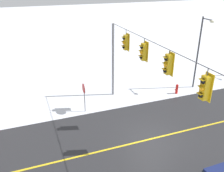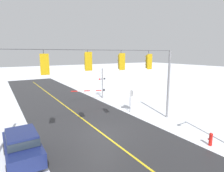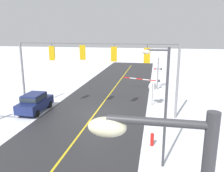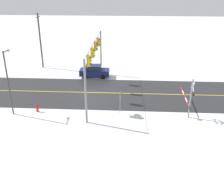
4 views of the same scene
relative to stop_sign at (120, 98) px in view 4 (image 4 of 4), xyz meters
name	(u,v)px [view 4 (image 4 of 4)]	position (x,y,z in m)	size (l,w,h in m)	color
ground_plane	(96,93)	(4.96, 3.10, -1.71)	(160.00, 160.00, 0.00)	silver
road_asphalt	(47,91)	(4.96, 9.10, -1.71)	(9.00, 80.00, 0.01)	#28282B
lane_centre_line	(47,91)	(4.96, 9.10, -1.70)	(0.14, 72.00, 0.01)	gold
signal_span	(95,58)	(4.80, 3.09, 2.71)	(14.20, 0.47, 6.22)	gray
stop_sign	(120,98)	(0.00, 0.00, 0.00)	(0.80, 0.09, 2.35)	gray
railroad_crossing	(190,97)	(-0.06, -6.73, 0.26)	(4.85, 0.31, 4.00)	gray
parked_car_navy	(94,70)	(10.48, 3.94, -0.76)	(1.85, 4.21, 1.74)	navy
streetlamp_near	(8,77)	(-0.62, 10.74, 2.20)	(1.39, 0.28, 6.50)	#38383D
fire_hydrant	(37,108)	(-0.20, 8.48, -1.25)	(0.24, 0.31, 0.88)	red
utility_pole	(40,40)	(14.43, 12.55, 2.57)	(1.80, 0.24, 8.30)	brown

